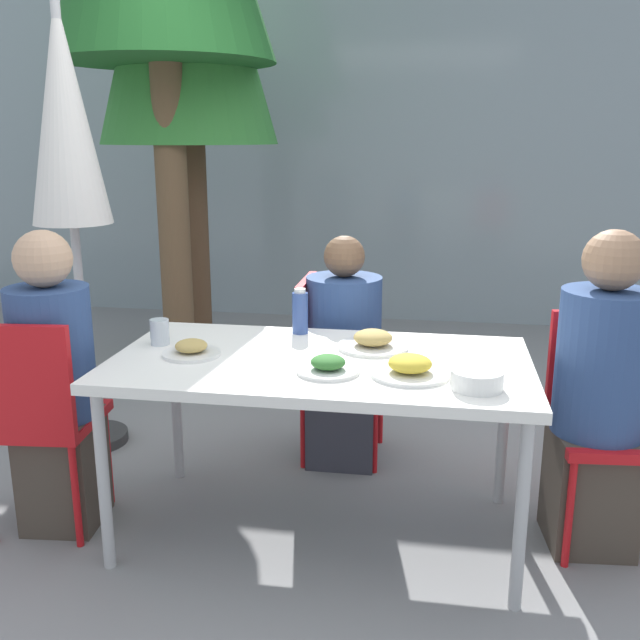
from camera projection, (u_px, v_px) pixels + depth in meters
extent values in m
plane|color=gray|center=(320.00, 531.00, 2.86)|extent=(24.00, 24.00, 0.00)
cube|color=#89999E|center=(391.00, 141.00, 5.90)|extent=(10.00, 0.20, 3.00)
cube|color=white|center=(320.00, 364.00, 2.68)|extent=(1.57, 0.85, 0.04)
cylinder|color=#B7B7B7|center=(103.00, 481.00, 2.54)|extent=(0.04, 0.04, 0.69)
cylinder|color=#B7B7B7|center=(521.00, 516.00, 2.31)|extent=(0.04, 0.04, 0.69)
cylinder|color=#B7B7B7|center=(176.00, 407.00, 3.24)|extent=(0.04, 0.04, 0.69)
cylinder|color=#B7B7B7|center=(503.00, 428.00, 3.01)|extent=(0.04, 0.04, 0.69)
cube|color=red|center=(46.00, 420.00, 2.83)|extent=(0.44, 0.44, 0.04)
cube|color=red|center=(18.00, 381.00, 2.59)|extent=(0.40, 0.07, 0.42)
cylinder|color=red|center=(31.00, 454.00, 3.06)|extent=(0.03, 0.03, 0.43)
cylinder|color=red|center=(108.00, 457.00, 3.04)|extent=(0.03, 0.03, 0.43)
cylinder|color=red|center=(76.00, 496.00, 2.71)|extent=(0.03, 0.03, 0.43)
cube|color=#473D33|center=(64.00, 470.00, 2.88)|extent=(0.31, 0.31, 0.47)
cylinder|color=navy|center=(52.00, 353.00, 2.75)|extent=(0.32, 0.32, 0.52)
sphere|color=tan|center=(43.00, 259.00, 2.66)|extent=(0.22, 0.22, 0.22)
cube|color=red|center=(609.00, 437.00, 2.67)|extent=(0.43, 0.43, 0.04)
cube|color=red|center=(600.00, 363.00, 2.79)|extent=(0.40, 0.07, 0.42)
cylinder|color=red|center=(569.00, 514.00, 2.58)|extent=(0.03, 0.03, 0.43)
cylinder|color=red|center=(633.00, 474.00, 2.88)|extent=(0.03, 0.03, 0.43)
cylinder|color=red|center=(547.00, 471.00, 2.91)|extent=(0.03, 0.03, 0.43)
cube|color=#473D33|center=(590.00, 488.00, 2.73)|extent=(0.33, 0.33, 0.47)
cylinder|color=navy|center=(603.00, 363.00, 2.60)|extent=(0.34, 0.34, 0.54)
sphere|color=#9E7556|center=(614.00, 260.00, 2.51)|extent=(0.22, 0.22, 0.22)
cube|color=red|center=(344.00, 369.00, 3.44)|extent=(0.40, 0.40, 0.04)
cube|color=red|center=(307.00, 322.00, 3.41)|extent=(0.04, 0.40, 0.42)
cylinder|color=red|center=(381.00, 404.00, 3.64)|extent=(0.03, 0.03, 0.43)
cylinder|color=red|center=(375.00, 430.00, 3.31)|extent=(0.03, 0.03, 0.43)
cylinder|color=red|center=(315.00, 400.00, 3.69)|extent=(0.03, 0.03, 0.43)
cylinder|color=red|center=(303.00, 426.00, 3.36)|extent=(0.03, 0.03, 0.43)
cube|color=#383842|center=(342.00, 414.00, 3.45)|extent=(0.32, 0.32, 0.47)
cylinder|color=navy|center=(343.00, 323.00, 3.33)|extent=(0.35, 0.35, 0.45)
sphere|color=brown|center=(343.00, 256.00, 3.25)|extent=(0.19, 0.19, 0.19)
cylinder|color=#333333|center=(92.00, 437.00, 3.69)|extent=(0.36, 0.36, 0.05)
cylinder|color=#BCBCBC|center=(75.00, 233.00, 3.42)|extent=(0.04, 0.04, 2.17)
cone|color=silver|center=(64.00, 111.00, 3.28)|extent=(0.37, 0.37, 1.04)
cylinder|color=white|center=(410.00, 374.00, 2.49)|extent=(0.28, 0.28, 0.01)
ellipsoid|color=gold|center=(410.00, 363.00, 2.48)|extent=(0.15, 0.15, 0.06)
cylinder|color=white|center=(328.00, 371.00, 2.52)|extent=(0.23, 0.23, 0.01)
ellipsoid|color=#33702D|center=(328.00, 362.00, 2.51)|extent=(0.12, 0.12, 0.05)
cylinder|color=white|center=(192.00, 354.00, 2.72)|extent=(0.22, 0.22, 0.01)
ellipsoid|color=tan|center=(191.00, 346.00, 2.71)|extent=(0.12, 0.12, 0.05)
cylinder|color=white|center=(373.00, 347.00, 2.81)|extent=(0.28, 0.28, 0.01)
ellipsoid|color=tan|center=(373.00, 337.00, 2.80)|extent=(0.15, 0.15, 0.06)
cylinder|color=#334C8E|center=(300.00, 313.00, 3.00)|extent=(0.07, 0.07, 0.18)
cylinder|color=white|center=(300.00, 291.00, 2.98)|extent=(0.05, 0.05, 0.02)
cylinder|color=silver|center=(160.00, 332.00, 2.85)|extent=(0.08, 0.08, 0.10)
cylinder|color=white|center=(477.00, 379.00, 2.35)|extent=(0.18, 0.18, 0.06)
cylinder|color=brown|center=(174.00, 226.00, 4.54)|extent=(0.20, 0.20, 1.97)
cylinder|color=brown|center=(195.00, 252.00, 5.05)|extent=(0.20, 0.20, 1.48)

